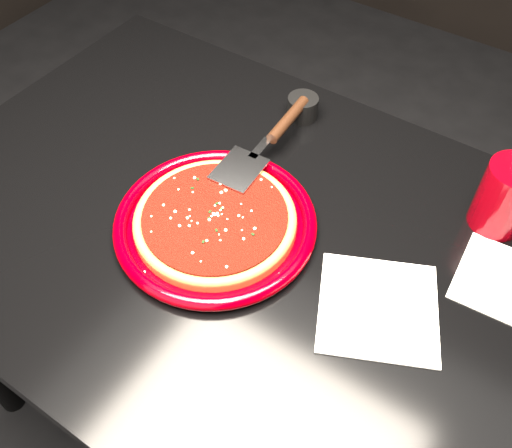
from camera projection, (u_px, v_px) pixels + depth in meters
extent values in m
cube|color=black|center=(252.00, 409.00, 1.52)|extent=(4.00, 4.00, 0.01)
cube|color=black|center=(251.00, 340.00, 1.23)|extent=(1.20, 0.80, 0.75)
cylinder|color=#7D0007|center=(215.00, 223.00, 0.93)|extent=(0.36, 0.36, 0.02)
cylinder|color=brown|center=(215.00, 221.00, 0.93)|extent=(0.29, 0.29, 0.01)
torus|color=brown|center=(215.00, 219.00, 0.92)|extent=(0.29, 0.29, 0.02)
cylinder|color=maroon|center=(215.00, 217.00, 0.92)|extent=(0.25, 0.25, 0.01)
cylinder|color=#87020B|center=(506.00, 197.00, 0.90)|extent=(0.11, 0.11, 0.12)
cube|color=white|center=(378.00, 308.00, 0.84)|extent=(0.23, 0.23, 0.00)
cube|color=white|center=(502.00, 281.00, 0.87)|extent=(0.14, 0.15, 0.00)
cylinder|color=black|center=(303.00, 108.00, 1.10)|extent=(0.07, 0.07, 0.05)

